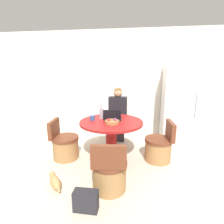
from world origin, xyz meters
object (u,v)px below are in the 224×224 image
refrigerator (180,106)px  laptop (113,118)px  dining_table (111,132)px  chair_left_side (65,146)px  handbag (86,201)px  chair_right_side (159,148)px  bottle (101,113)px  cat (55,182)px  fruit_bowl (112,122)px  chair_near_camera (109,173)px  person_seated (118,113)px

refrigerator → laptop: 1.61m
refrigerator → dining_table: bearing=-147.6°
chair_left_side → handbag: 1.45m
dining_table → chair_right_side: size_ratio=1.53×
bottle → dining_table: bearing=-34.5°
refrigerator → handbag: (-1.53, -2.21, -0.76)m
chair_left_side → cat: chair_left_side is taller
laptop → cat: laptop is taller
cat → chair_right_side: bearing=-96.9°
dining_table → bottle: bearing=145.5°
refrigerator → chair_right_side: (-0.51, -0.82, -0.63)m
refrigerator → fruit_bowl: (-1.37, -1.03, -0.10)m
chair_left_side → dining_table: bearing=-90.0°
chair_right_side → fruit_bowl: (-0.86, -0.21, 0.53)m
chair_near_camera → bottle: size_ratio=2.69×
refrigerator → laptop: size_ratio=5.42×
person_seated → laptop: bearing=87.9°
person_seated → cat: 2.01m
laptop → fruit_bowl: (0.02, -0.22, -0.01)m
refrigerator → chair_left_side: refrigerator is taller
chair_left_side → bottle: size_ratio=2.69×
person_seated → fruit_bowl: (-0.00, -0.94, 0.08)m
refrigerator → bottle: (-1.62, -0.74, -0.03)m
dining_table → cat: (-0.69, -0.96, -0.45)m
bottle → laptop: bearing=-15.9°
bottle → handbag: bottle is taller
bottle → cat: bearing=-113.0°
person_seated → laptop: person_seated is taller
dining_table → handbag: (-0.12, -1.31, -0.41)m
chair_near_camera → laptop: (-0.09, 0.98, 0.54)m
chair_near_camera → chair_right_side: bearing=-136.1°
chair_near_camera → person_seated: person_seated is taller
chair_left_side → person_seated: size_ratio=0.59×
chair_left_side → bottle: bearing=-76.3°
chair_right_side → bottle: bearing=-98.5°
person_seated → handbag: (-0.16, -2.12, -0.58)m
person_seated → bottle: (-0.26, -0.66, 0.16)m
chair_left_side → bottle: bottle is taller
chair_near_camera → chair_right_side: size_ratio=1.00×
refrigerator → cat: refrigerator is taller
chair_left_side → laptop: (0.91, 0.18, 0.54)m
chair_left_side → fruit_bowl: fruit_bowl is taller
refrigerator → bottle: 1.78m
refrigerator → dining_table: (-1.41, -0.89, -0.35)m
laptop → chair_left_side: bearing=11.0°
chair_left_side → laptop: bearing=-85.0°
chair_near_camera → chair_left_side: size_ratio=1.00×
dining_table → cat: bearing=-125.6°
refrigerator → chair_near_camera: 2.30m
fruit_bowl → bottle: (-0.25, 0.29, 0.08)m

